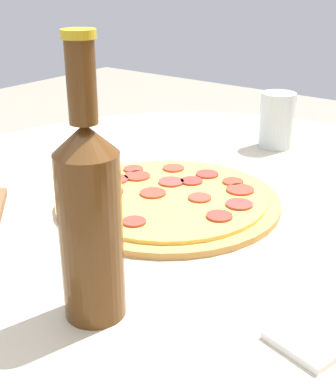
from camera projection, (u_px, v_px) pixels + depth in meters
name	position (u px, v px, depth m)	size (l,w,h in m)	color
table	(201.00, 284.00, 0.90)	(1.07, 1.07, 0.78)	#B2A893
pizza	(168.00, 199.00, 0.82)	(0.34, 0.34, 0.02)	#C68E47
beer_bottle	(90.00, 216.00, 0.52)	(0.06, 0.06, 0.29)	#563314
drinking_glass	(277.00, 120.00, 1.06)	(0.07, 0.07, 0.11)	silver
napkin	(326.00, 329.00, 0.53)	(0.13, 0.10, 0.01)	white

